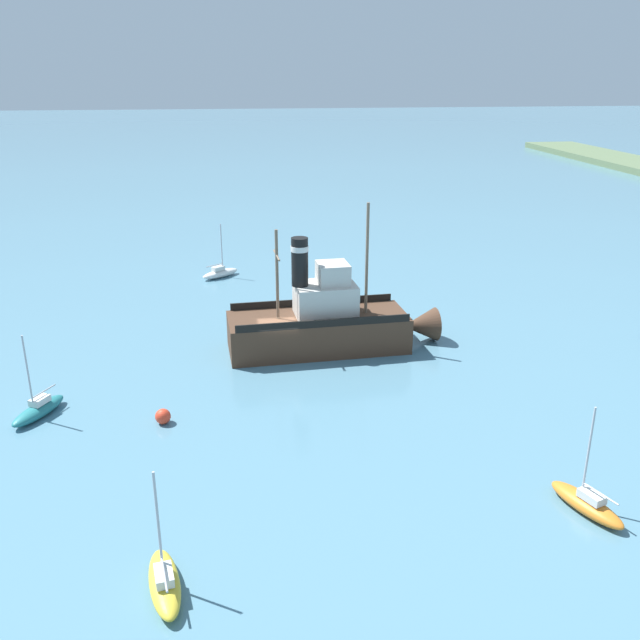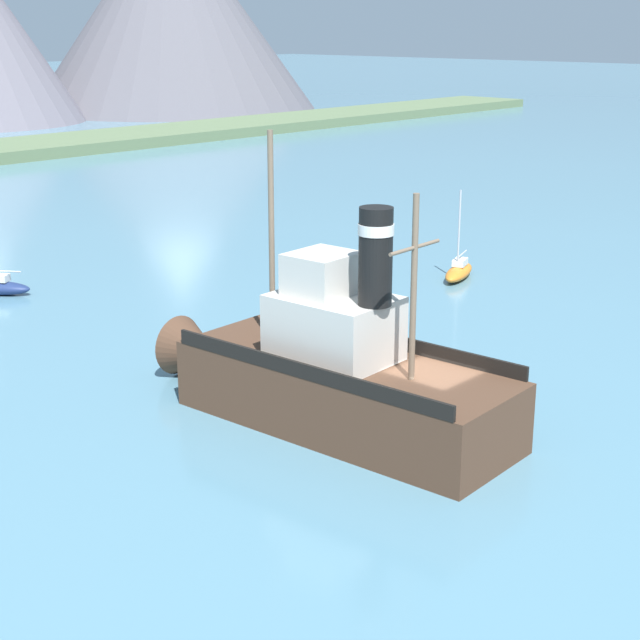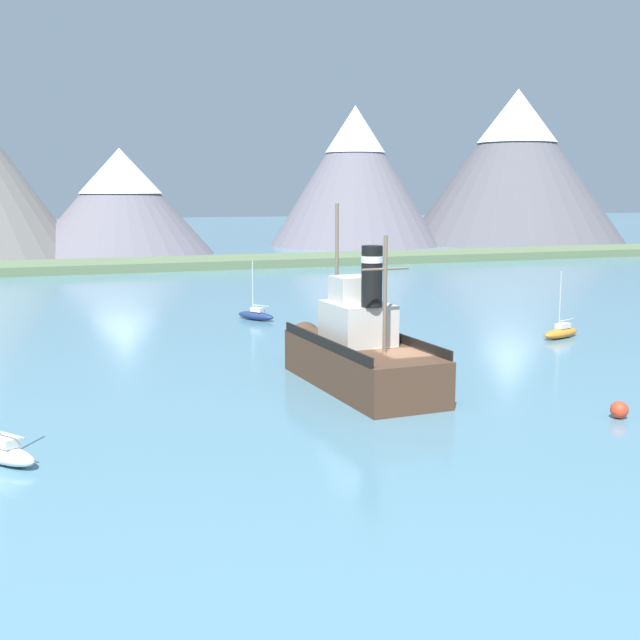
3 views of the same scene
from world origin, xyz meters
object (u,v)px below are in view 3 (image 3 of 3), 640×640
Objects in this scene: old_tugboat at (356,353)px; sailboat_white at (2,452)px; sailboat_navy at (256,315)px; sailboat_orange at (561,332)px; mooring_buoy at (619,410)px.

old_tugboat reaches higher than sailboat_white.
old_tugboat is at bearing -91.89° from sailboat_navy.
old_tugboat is at bearing -156.87° from sailboat_orange.
old_tugboat is 17.37× the size of mooring_buoy.
old_tugboat reaches higher than mooring_buoy.
old_tugboat is 13.84m from mooring_buoy.
sailboat_orange is at bearing -39.62° from sailboat_navy.
mooring_buoy is (8.36, -34.23, -0.01)m from sailboat_navy.
sailboat_navy is (-18.80, 15.57, 0.00)m from sailboat_orange.
sailboat_orange is at bearing 23.13° from old_tugboat.
sailboat_white is at bearing 173.48° from mooring_buoy.
mooring_buoy is at bearing -6.52° from sailboat_white.
old_tugboat is 19.41m from sailboat_white.
sailboat_orange is 24.41m from sailboat_navy.
sailboat_navy is 35.23m from mooring_buoy.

